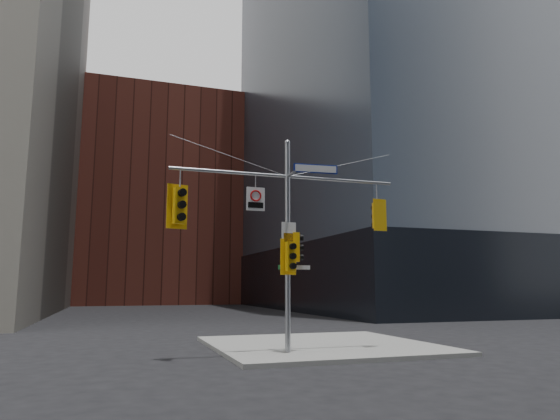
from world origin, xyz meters
TOP-DOWN VIEW (x-y plane):
  - ground at (0.00, 0.00)m, footprint 160.00×160.00m
  - sidewalk_corner at (2.00, 4.00)m, footprint 8.00×8.00m
  - podium_ne at (28.00, 32.00)m, footprint 36.40×36.40m
  - brick_midrise at (0.00, 58.00)m, footprint 26.00×20.00m
  - signal_assembly at (0.00, 1.99)m, footprint 8.00×0.80m
  - traffic_light_west_arm at (-3.63, 2.01)m, footprint 0.68×0.63m
  - traffic_light_east_arm at (3.43, 1.99)m, footprint 0.55×0.47m
  - traffic_light_pole_side at (0.32, 1.99)m, footprint 0.41×0.35m
  - traffic_light_pole_front at (-0.00, 1.73)m, footprint 0.57×0.49m
  - street_sign_blade at (1.05, 2.00)m, footprint 1.59×0.19m
  - regulatory_sign_arm at (-1.13, 1.97)m, footprint 0.63×0.07m
  - regulatory_sign_pole at (0.00, 1.88)m, footprint 0.51×0.06m
  - street_blade_ew at (0.45, 2.00)m, footprint 0.70×0.03m
  - street_blade_ns at (0.00, 2.45)m, footprint 0.12×0.79m

SIDE VIEW (x-z plane):
  - ground at x=0.00m, z-range 0.00..0.00m
  - sidewalk_corner at x=2.00m, z-range 0.00..0.15m
  - street_blade_ew at x=0.45m, z-range 2.83..2.97m
  - street_blade_ns at x=0.00m, z-range 2.85..3.01m
  - podium_ne at x=28.00m, z-range 0.00..6.00m
  - traffic_light_pole_front at x=0.00m, z-range 2.65..3.84m
  - traffic_light_pole_side at x=0.32m, z-range 3.08..4.07m
  - regulatory_sign_pole at x=0.00m, z-range 3.71..4.38m
  - signal_assembly at x=0.00m, z-range 0.77..8.07m
  - traffic_light_west_arm at x=-3.63m, z-range 4.08..5.52m
  - traffic_light_east_arm at x=3.43m, z-range 4.23..5.37m
  - regulatory_sign_arm at x=-1.13m, z-range 4.78..5.57m
  - street_sign_blade at x=1.05m, z-range 6.20..6.50m
  - brick_midrise at x=0.00m, z-range 0.00..28.00m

